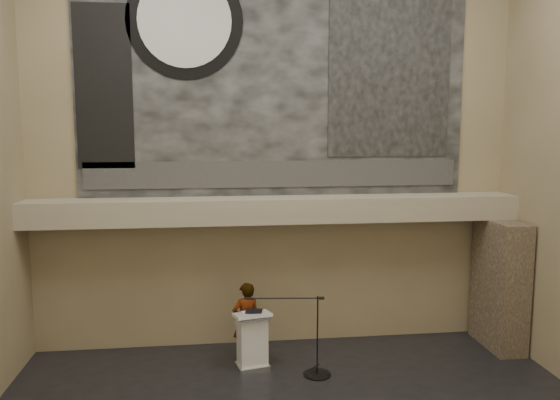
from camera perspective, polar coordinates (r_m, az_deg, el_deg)
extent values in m
cube|color=#817152|center=(11.39, -0.50, 5.77)|extent=(10.00, 0.02, 8.50)
cube|color=#817152|center=(3.57, 14.34, 1.66)|extent=(10.00, 0.02, 8.50)
cube|color=gray|center=(11.11, -0.25, -1.01)|extent=(10.00, 0.80, 0.50)
cylinder|color=#B2893D|center=(11.03, -8.51, -2.63)|extent=(0.04, 0.04, 0.06)
cylinder|color=#B2893D|center=(11.48, 9.24, -2.24)|extent=(0.04, 0.04, 0.06)
cube|color=black|center=(11.41, -0.49, 13.07)|extent=(8.00, 0.05, 5.00)
cube|color=#2E2E2E|center=(11.35, -0.45, 2.73)|extent=(7.76, 0.02, 0.55)
cylinder|color=black|center=(11.44, -9.93, 18.00)|extent=(2.30, 0.02, 2.30)
cylinder|color=silver|center=(11.42, -9.93, 18.02)|extent=(1.84, 0.02, 1.84)
cube|color=black|center=(11.89, 11.42, 13.18)|extent=(2.60, 0.02, 3.60)
cube|color=black|center=(11.46, -17.94, 11.18)|extent=(1.10, 0.02, 3.20)
cube|color=#44372A|center=(12.46, 22.00, -8.14)|extent=(0.60, 1.40, 2.70)
cube|color=silver|center=(11.03, -2.89, -16.90)|extent=(0.69, 0.58, 0.08)
cube|color=white|center=(10.82, -2.91, -14.40)|extent=(0.60, 0.48, 0.96)
cube|color=white|center=(10.62, -2.92, -11.89)|extent=(0.77, 0.62, 0.13)
cube|color=black|center=(10.66, -2.75, -11.55)|extent=(0.35, 0.30, 0.04)
cube|color=white|center=(10.63, -3.32, -11.68)|extent=(0.28, 0.33, 0.00)
imported|color=beige|center=(11.11, -3.56, -12.54)|extent=(0.66, 0.53, 1.58)
cylinder|color=black|center=(10.76, 3.89, -17.72)|extent=(0.52, 0.52, 0.02)
cylinder|color=black|center=(10.46, 3.93, -13.98)|extent=(0.03, 0.03, 1.53)
cylinder|color=black|center=(10.19, 0.41, -10.23)|extent=(1.38, 0.16, 0.02)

